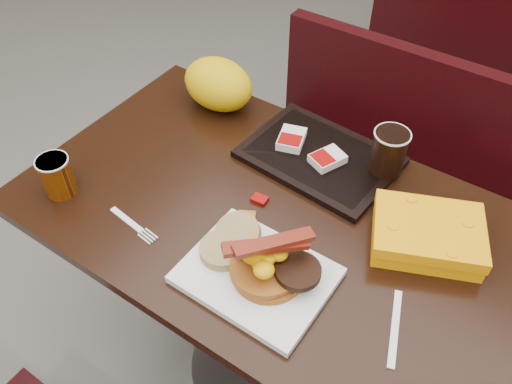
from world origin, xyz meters
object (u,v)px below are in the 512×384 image
Objects in this scene: bench_near_n at (380,167)px; hashbrown_sleeve_left at (292,139)px; hashbrown_sleeve_right at (328,159)px; clamshell at (427,235)px; table_near at (274,304)px; platter at (257,275)px; knife at (395,328)px; pancake_stack at (269,270)px; tray at (320,157)px; fork at (127,220)px; bench_far_s at (484,28)px; paper_bag at (218,84)px; coffee_cup_near at (57,176)px; coffee_cup_far at (389,152)px.

hashbrown_sleeve_left reaches higher than bench_near_n.
clamshell reaches higher than hashbrown_sleeve_right.
hashbrown_sleeve_left is at bearing -101.55° from bench_near_n.
table_near is 0.42m from platter.
platter reaches higher than table_near.
hashbrown_sleeve_left is at bearing -146.32° from knife.
pancake_stack is at bearing -82.18° from hashbrown_sleeve_left.
tray reaches higher than bench_near_n.
fork is at bearing -106.85° from bench_near_n.
knife is (0.34, -2.02, 0.39)m from bench_far_s.
clamshell reaches higher than fork.
pancake_stack reaches higher than bench_far_s.
fork is 0.66m from clamshell.
bench_far_s is 4.91× the size of paper_bag.
fork is 1.80× the size of hashbrown_sleeve_right.
bench_near_n is 0.73m from paper_bag.
knife is at bearing 7.54° from coffee_cup_near.
paper_bag reaches higher than tray.
bench_far_s is 2.71× the size of tray.
fork is 0.50m from tray.
fork is 0.46m from hashbrown_sleeve_left.
hashbrown_sleeve_right reaches higher than fork.
hashbrown_sleeve_right is 0.15m from coffee_cup_far.
coffee_cup_near is (-0.47, -0.22, 0.42)m from table_near.
hashbrown_sleeve_right reaches higher than platter.
coffee_cup_far is (0.14, -1.64, 0.46)m from bench_far_s.
tray is at bearing -17.27° from hashbrown_sleeve_left.
knife is at bearing -21.26° from hashbrown_sleeve_right.
coffee_cup_near is at bearing -116.80° from bench_near_n.
fork is 0.48m from paper_bag.
coffee_cup_far is (0.24, 0.04, 0.04)m from hashbrown_sleeve_left.
paper_bag is at bearing 136.48° from pancake_stack.
pancake_stack is 1.85× the size of hashbrown_sleeve_right.
table_near is at bearing 44.10° from fork.
knife is 0.55m from hashbrown_sleeve_left.
table_near is 7.05× the size of knife.
knife is 0.84× the size of paper_bag.
platter is 0.60m from paper_bag.
bench_near_n is at bearing 94.50° from clamshell.
paper_bag reaches higher than hashbrown_sleeve_left.
pancake_stack is 1.49× the size of coffee_cup_near.
pancake_stack is 0.61m from paper_bag.
hashbrown_sleeve_left is (-0.16, 0.39, 0.02)m from platter.
bench_far_s is (0.00, 1.20, 0.00)m from bench_near_n.
tray is at bearing 44.38° from coffee_cup_near.
platter is 0.44m from coffee_cup_far.
hashbrown_sleeve_right is (-0.04, 0.37, 0.02)m from platter.
coffee_cup_near is 0.78m from coffee_cup_far.
coffee_cup_near reaches higher than bench_far_s.
bench_far_s is 10.01× the size of coffee_cup_near.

